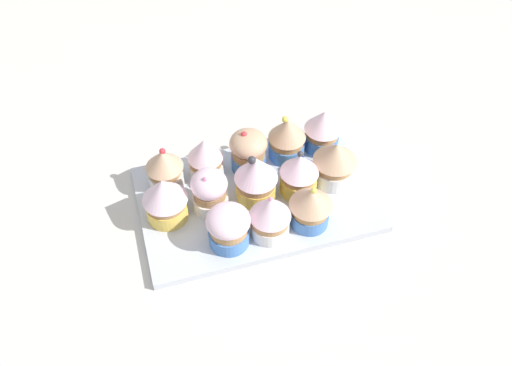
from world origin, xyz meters
The scene contains 15 objects.
ground_plane centered at (0.00, 0.00, -1.50)cm, with size 180.00×180.00×3.00cm, color beige.
baking_tray centered at (0.00, 0.00, 0.60)cm, with size 34.47×21.89×1.20cm.
cupcake_0 centered at (-12.92, -6.98, 5.18)cm, with size 5.85×5.85×7.61cm.
cupcake_1 centered at (-7.02, -6.95, 5.01)cm, with size 5.85×5.85×7.79cm.
cupcake_2 centered at (-0.55, -5.99, 4.88)cm, with size 5.74×5.74×7.38cm.
cupcake_3 centered at (6.05, -6.29, 4.93)cm, with size 5.34×5.34×7.41cm.
cupcake_4 centered at (12.25, -6.26, 4.72)cm, with size 5.63×5.63×7.10cm.
cupcake_5 centered at (-12.16, 0.11, 5.09)cm, with size 6.61×6.61×7.45cm.
cupcake_6 centered at (-6.38, 0.60, 4.95)cm, with size 5.76×5.76×7.59cm.
cupcake_7 centered at (0.40, -0.38, 5.44)cm, with size 6.32×6.32×8.55cm.
cupcake_8 centered at (6.88, 0.15, 4.72)cm, with size 5.27×5.27×7.25cm.
cupcake_9 centered at (13.24, -0.45, 5.19)cm, with size 6.41×6.41×7.64cm.
cupcake_10 centered at (-5.98, 6.67, 4.78)cm, with size 6.12×6.12×7.09cm.
cupcake_11 centered at (-0.45, 6.89, 5.07)cm, with size 5.80×5.80×7.73cm.
cupcake_12 centered at (5.84, 6.76, 4.49)cm, with size 6.07×6.07×6.37cm.
Camera 1 is at (14.79, 50.79, 64.45)cm, focal length 38.77 mm.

